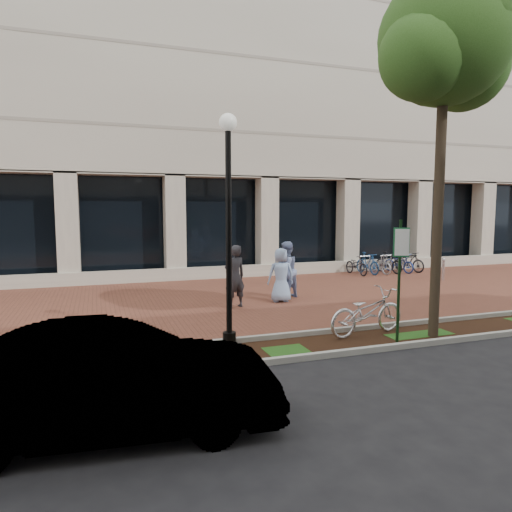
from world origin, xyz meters
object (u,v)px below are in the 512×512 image
object	(u,v)px
parking_sign	(400,266)
pedestrian_left	(235,276)
sedan_near_curb	(112,381)
bike_rack_cluster	(383,263)
lamppost	(229,218)
bollard	(443,269)
street_tree	(446,49)
pedestrian_right	(281,275)
locked_bicycle	(367,312)
pedestrian_mid	(286,270)

from	to	relation	value
parking_sign	pedestrian_left	size ratio (longest dim) A/B	1.44
parking_sign	sedan_near_curb	bearing A→B (deg)	-139.31
pedestrian_left	bike_rack_cluster	world-z (taller)	pedestrian_left
parking_sign	lamppost	xyz separation A→B (m)	(-3.48, 0.96, 1.01)
bollard	sedan_near_curb	size ratio (longest dim) A/B	0.21
street_tree	pedestrian_right	xyz separation A→B (m)	(-1.81, 4.68, -5.40)
pedestrian_right	bike_rack_cluster	world-z (taller)	pedestrian_right
street_tree	parking_sign	bearing A→B (deg)	-172.37
bollard	locked_bicycle	bearing A→B (deg)	-141.47
lamppost	pedestrian_right	distance (m)	5.09
street_tree	bollard	distance (m)	10.48
pedestrian_left	bike_rack_cluster	bearing A→B (deg)	-166.21
parking_sign	pedestrian_right	size ratio (longest dim) A/B	1.58
parking_sign	bollard	xyz separation A→B (m)	(7.02, 6.57, -1.20)
street_tree	locked_bicycle	xyz separation A→B (m)	(-1.38, 0.59, -5.70)
parking_sign	pedestrian_right	xyz separation A→B (m)	(-0.72, 4.82, -0.83)
lamppost	pedestrian_left	size ratio (longest dim) A/B	2.60
street_tree	locked_bicycle	world-z (taller)	street_tree
parking_sign	sedan_near_curb	distance (m)	6.37
pedestrian_right	street_tree	bearing A→B (deg)	120.36
pedestrian_mid	pedestrian_right	distance (m)	0.63
parking_sign	street_tree	world-z (taller)	street_tree
street_tree	pedestrian_right	distance (m)	7.37
sedan_near_curb	pedestrian_mid	bearing A→B (deg)	-30.97
lamppost	bollard	size ratio (longest dim) A/B	5.23
pedestrian_right	pedestrian_mid	bearing A→B (deg)	-117.74
locked_bicycle	bollard	xyz separation A→B (m)	(7.32, 5.83, -0.07)
parking_sign	pedestrian_mid	size ratio (longest dim) A/B	1.44
parking_sign	sedan_near_curb	size ratio (longest dim) A/B	0.62
pedestrian_right	bike_rack_cluster	size ratio (longest dim) A/B	0.48
locked_bicycle	pedestrian_mid	bearing A→B (deg)	-8.13
street_tree	pedestrian_right	size ratio (longest dim) A/B	4.67
parking_sign	street_tree	bearing A→B (deg)	28.21
pedestrian_mid	pedestrian_right	world-z (taller)	pedestrian_mid
pedestrian_left	sedan_near_curb	size ratio (longest dim) A/B	0.43
parking_sign	lamppost	world-z (taller)	lamppost
street_tree	pedestrian_mid	xyz separation A→B (m)	(-1.43, 5.18, -5.32)
pedestrian_right	sedan_near_curb	size ratio (longest dim) A/B	0.39
pedestrian_left	pedestrian_mid	distance (m)	2.11
bike_rack_cluster	sedan_near_curb	xyz separation A→B (m)	(-11.90, -11.31, 0.25)
parking_sign	lamppost	size ratio (longest dim) A/B	0.55
lamppost	locked_bicycle	bearing A→B (deg)	-3.92
pedestrian_mid	bollard	world-z (taller)	pedestrian_mid
locked_bicycle	bollard	bearing A→B (deg)	-60.18
pedestrian_mid	sedan_near_curb	distance (m)	9.34
locked_bicycle	pedestrian_left	size ratio (longest dim) A/B	1.11
pedestrian_right	sedan_near_curb	world-z (taller)	pedestrian_right
pedestrian_mid	bollard	xyz separation A→B (m)	(7.36, 1.24, -0.45)
parking_sign	locked_bicycle	distance (m)	1.38
street_tree	pedestrian_left	distance (m)	7.67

